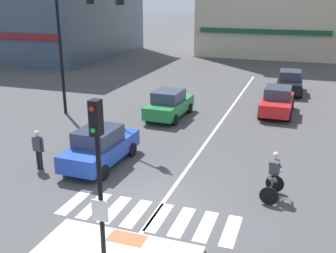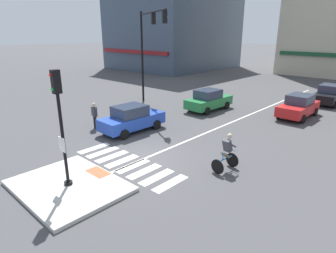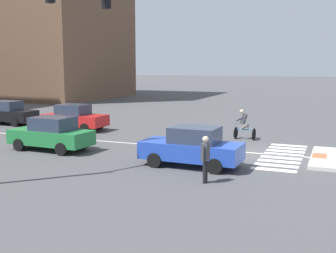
{
  "view_description": "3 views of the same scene",
  "coord_description": "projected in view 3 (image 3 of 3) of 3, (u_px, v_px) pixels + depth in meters",
  "views": [
    {
      "loc": [
        4.35,
        -11.31,
        6.82
      ],
      "look_at": [
        -1.17,
        4.7,
        1.23
      ],
      "focal_mm": 42.61,
      "sensor_mm": 36.0,
      "label": 1
    },
    {
      "loc": [
        9.65,
        -8.35,
        5.81
      ],
      "look_at": [
        -0.53,
        2.65,
        0.89
      ],
      "focal_mm": 30.54,
      "sensor_mm": 36.0,
      "label": 2
    },
    {
      "loc": [
        -19.2,
        -2.96,
        4.08
      ],
      "look_at": [
        -1.41,
        4.33,
        1.28
      ],
      "focal_mm": 44.52,
      "sensor_mm": 36.0,
      "label": 3
    }
  ],
  "objects": [
    {
      "name": "building_corner_left",
      "position": [
        53.0,
        10.0,
        52.48
      ],
      "size": [
        17.11,
        15.26,
        22.17
      ],
      "color": "brown",
      "rests_on": "ground"
    },
    {
      "name": "traffic_light_mast",
      "position": [
        11.0,
        34.0,
        14.61
      ],
      "size": [
        5.54,
        2.91,
        7.5
      ],
      "color": "black",
      "rests_on": "ground"
    },
    {
      "name": "crosswalk_stripe_a",
      "position": [
        273.0,
        170.0,
        16.49
      ],
      "size": [
        0.44,
        1.8,
        0.01
      ],
      "primitive_type": "cube",
      "color": "silver",
      "rests_on": "ground"
    },
    {
      "name": "pedestrian_at_curb_left",
      "position": [
        205.0,
        156.0,
        14.52
      ],
      "size": [
        0.55,
        0.24,
        1.67
      ],
      "color": "black",
      "rests_on": "ground"
    },
    {
      "name": "crosswalk_stripe_d",
      "position": [
        281.0,
        158.0,
        18.64
      ],
      "size": [
        0.44,
        1.8,
        0.01
      ],
      "primitive_type": "cube",
      "color": "silver",
      "rests_on": "ground"
    },
    {
      "name": "car_green_westbound_far",
      "position": [
        51.0,
        134.0,
        20.24
      ],
      "size": [
        1.97,
        4.16,
        1.64
      ],
      "color": "#237A3D",
      "rests_on": "ground"
    },
    {
      "name": "car_black_eastbound_distant",
      "position": [
        7.0,
        113.0,
        29.27
      ],
      "size": [
        1.95,
        4.16,
        1.64
      ],
      "color": "black",
      "rests_on": "ground"
    },
    {
      "name": "crosswalk_stripe_f",
      "position": [
        285.0,
        151.0,
        20.08
      ],
      "size": [
        0.44,
        1.8,
        0.01
      ],
      "primitive_type": "cube",
      "color": "silver",
      "rests_on": "ground"
    },
    {
      "name": "tactile_pad_front",
      "position": [
        319.0,
        156.0,
        18.38
      ],
      "size": [
        1.1,
        0.6,
        0.01
      ],
      "primitive_type": "cube",
      "color": "#DB5B38",
      "rests_on": "traffic_island"
    },
    {
      "name": "cyclist",
      "position": [
        244.0,
        124.0,
        23.24
      ],
      "size": [
        0.77,
        1.15,
        1.68
      ],
      "color": "black",
      "rests_on": "ground"
    },
    {
      "name": "crosswalk_stripe_g",
      "position": [
        287.0,
        148.0,
        20.79
      ],
      "size": [
        0.44,
        1.8,
        0.01
      ],
      "primitive_type": "cube",
      "color": "silver",
      "rests_on": "ground"
    },
    {
      "name": "crosswalk_stripe_b",
      "position": [
        276.0,
        165.0,
        17.21
      ],
      "size": [
        0.44,
        1.8,
        0.01
      ],
      "primitive_type": "cube",
      "color": "silver",
      "rests_on": "ground"
    },
    {
      "name": "crosswalk_stripe_h",
      "position": [
        289.0,
        145.0,
        21.51
      ],
      "size": [
        0.44,
        1.8,
        0.01
      ],
      "primitive_type": "cube",
      "color": "silver",
      "rests_on": "ground"
    },
    {
      "name": "ground_plane",
      "position": [
        266.0,
        155.0,
        19.28
      ],
      "size": [
        300.0,
        300.0,
        0.0
      ],
      "primitive_type": "plane",
      "color": "#474749"
    },
    {
      "name": "car_red_eastbound_far",
      "position": [
        75.0,
        117.0,
        26.65
      ],
      "size": [
        1.88,
        4.12,
        1.64
      ],
      "color": "red",
      "rests_on": "ground"
    },
    {
      "name": "crosswalk_stripe_e",
      "position": [
        283.0,
        154.0,
        19.36
      ],
      "size": [
        0.44,
        1.8,
        0.01
      ],
      "primitive_type": "cube",
      "color": "silver",
      "rests_on": "ground"
    },
    {
      "name": "lane_centre_line",
      "position": [
        85.0,
        140.0,
        23.2
      ],
      "size": [
        0.14,
        28.0,
        0.01
      ],
      "primitive_type": "cube",
      "color": "silver",
      "rests_on": "ground"
    },
    {
      "name": "car_blue_westbound_near",
      "position": [
        192.0,
        147.0,
        16.98
      ],
      "size": [
        1.93,
        4.14,
        1.64
      ],
      "color": "#2347B7",
      "rests_on": "ground"
    },
    {
      "name": "crosswalk_stripe_c",
      "position": [
        279.0,
        161.0,
        17.93
      ],
      "size": [
        0.44,
        1.8,
        0.01
      ],
      "primitive_type": "cube",
      "color": "silver",
      "rests_on": "ground"
    }
  ]
}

